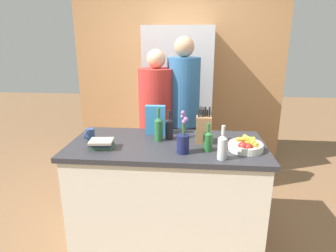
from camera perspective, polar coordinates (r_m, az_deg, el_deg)
name	(u,v)px	position (r m, az deg, el deg)	size (l,w,h in m)	color
ground_plane	(167,235)	(2.78, -0.19, -21.26)	(14.00, 14.00, 0.00)	brown
kitchen_island	(167,191)	(2.52, -0.21, -13.14)	(1.62, 0.78, 0.90)	silver
back_wall_wood	(179,73)	(3.93, 2.19, 10.79)	(2.82, 0.12, 2.60)	#AD7A4C
refrigerator	(178,104)	(3.63, 2.07, 4.57)	(0.82, 0.62, 1.89)	#B7B7BC
fruit_bowl	(246,146)	(2.25, 15.54, -3.84)	(0.27, 0.27, 0.11)	silver
knife_block	(204,129)	(2.33, 7.24, -0.67)	(0.12, 0.10, 0.30)	olive
flower_vase	(183,141)	(2.10, 3.07, -2.97)	(0.09, 0.09, 0.33)	#191E4C
cereal_box	(155,120)	(2.52, -2.57, 1.22)	(0.18, 0.06, 0.26)	teal
coffee_mug	(90,134)	(2.50, -15.62, -1.60)	(0.08, 0.11, 0.10)	#334770
book_stack	(101,144)	(2.27, -13.37, -3.56)	(0.19, 0.17, 0.07)	#3D6047
bottle_oil	(208,140)	(2.17, 8.10, -2.83)	(0.08, 0.08, 0.22)	#286633
bottle_vinegar	(222,146)	(2.03, 10.99, -4.03)	(0.07, 0.07, 0.25)	#B2BCC1
bottle_wine	(159,128)	(2.36, -1.92, -0.42)	(0.07, 0.07, 0.28)	#286633
bottle_water	(169,128)	(2.41, 0.25, -0.33)	(0.07, 0.07, 0.25)	black
person_at_sink	(157,119)	(3.01, -2.31, 1.42)	(0.38, 0.38, 1.64)	#383842
person_in_blue	(183,111)	(3.02, 3.11, 3.05)	(0.34, 0.34, 1.76)	#383842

